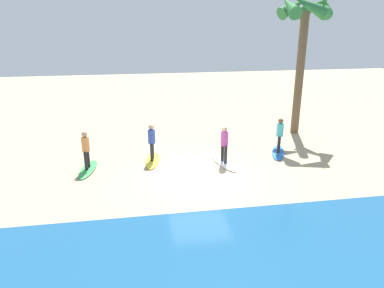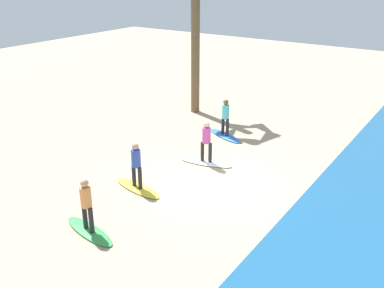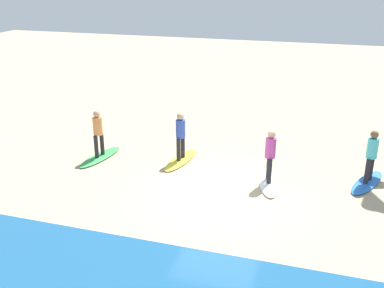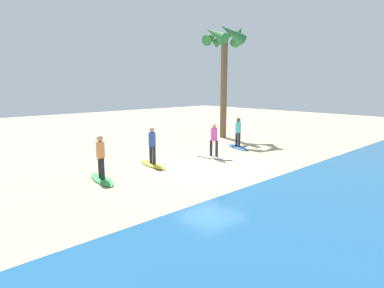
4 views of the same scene
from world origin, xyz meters
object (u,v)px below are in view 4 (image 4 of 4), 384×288
object	(u,v)px
surfboard_yellow	(153,164)
surfer_green	(101,154)
surfboard_blue	(238,147)
surfboard_white	(214,157)
palm_tree	(224,47)
surfboard_green	(102,179)
surfer_white	(214,137)
surfer_yellow	(152,143)
surfer_blue	(238,130)

from	to	relation	value
surfboard_yellow	surfer_green	size ratio (longest dim) A/B	1.28
surfboard_blue	surfboard_white	xyz separation A→B (m)	(2.90, 0.85, 0.00)
palm_tree	surfboard_green	bearing A→B (deg)	18.59
surfboard_white	surfer_green	world-z (taller)	surfer_green
surfboard_green	surfer_green	distance (m)	0.99
surfer_green	palm_tree	world-z (taller)	palm_tree
surfer_white	surfer_green	bearing A→B (deg)	-2.52
surfboard_white	surfboard_yellow	size ratio (longest dim) A/B	1.00
surfboard_green	surfer_yellow	bearing A→B (deg)	111.57
surfboard_yellow	palm_tree	bearing A→B (deg)	119.64
surfboard_white	surfboard_green	bearing A→B (deg)	-104.52
surfboard_green	surfboard_blue	bearing A→B (deg)	103.88
surfboard_white	surfer_yellow	distance (m)	3.36
surfer_blue	surfboard_green	bearing A→B (deg)	3.86
surfer_yellow	surfboard_green	xyz separation A→B (m)	(2.77, 0.57, -0.99)
surfer_white	surfboard_yellow	bearing A→B (deg)	-14.89
surfer_yellow	surfer_green	xyz separation A→B (m)	(2.77, 0.57, 0.00)
surfboard_white	surfer_white	xyz separation A→B (m)	(0.00, 0.00, 0.99)
surfboard_blue	surfboard_white	distance (m)	3.02
surfboard_white	surfer_blue	bearing A→B (deg)	94.32
surfboard_white	surfer_yellow	bearing A→B (deg)	-116.89
surfboard_blue	surfboard_green	world-z (taller)	same
palm_tree	surfer_blue	bearing A→B (deg)	54.31
surfer_blue	surfer_green	size ratio (longest dim) A/B	1.00
surfer_white	surfer_green	world-z (taller)	same
surfboard_yellow	surfer_yellow	xyz separation A→B (m)	(0.00, 0.00, 0.99)
surfer_white	surfboard_green	size ratio (longest dim) A/B	0.78
surfboard_green	palm_tree	xyz separation A→B (m)	(-11.01, -3.70, 5.91)
surfboard_blue	palm_tree	world-z (taller)	palm_tree
surfboard_white	palm_tree	xyz separation A→B (m)	(-5.14, -3.96, 5.91)
surfboard_blue	palm_tree	xyz separation A→B (m)	(-2.23, -3.11, 5.91)
surfboard_green	surfer_green	size ratio (longest dim) A/B	1.28
surfer_white	surfer_green	xyz separation A→B (m)	(5.87, -0.26, 0.00)
surfer_white	surfboard_green	distance (m)	5.96
surfer_yellow	surfboard_yellow	bearing A→B (deg)	0.00
surfboard_white	surfer_white	world-z (taller)	surfer_white
surfboard_white	surfboard_yellow	distance (m)	3.21
palm_tree	surfer_yellow	bearing A→B (deg)	20.85
surfboard_white	surfboard_blue	bearing A→B (deg)	94.32
surfboard_green	surfer_white	bearing A→B (deg)	97.50
surfer_yellow	palm_tree	xyz separation A→B (m)	(-8.24, -3.14, 4.91)
surfboard_blue	surfer_green	distance (m)	8.85
surfer_white	surfer_yellow	size ratio (longest dim) A/B	1.00
surfer_green	surfer_white	bearing A→B (deg)	177.48
surfboard_blue	surfboard_green	bearing A→B (deg)	-63.34
surfboard_yellow	surfer_green	distance (m)	3.00
surfboard_blue	surfer_yellow	xyz separation A→B (m)	(6.00, 0.03, 0.99)
palm_tree	surfer_green	bearing A→B (deg)	18.59
surfboard_blue	surfer_white	bearing A→B (deg)	-50.87
surfboard_yellow	surfer_white	bearing A→B (deg)	83.91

